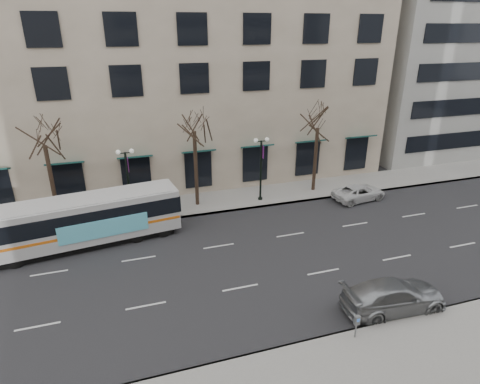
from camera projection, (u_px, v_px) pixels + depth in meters
name	position (u px, v px, depth m)	size (l,w,h in m)	color
ground	(229.00, 265.00, 23.60)	(160.00, 160.00, 0.00)	black
sidewalk_far	(257.00, 196.00, 32.88)	(80.00, 4.00, 0.15)	gray
building_hotel	(143.00, 37.00, 36.89)	(40.00, 20.00, 24.00)	tan
tree_far_left	(42.00, 131.00, 25.98)	(3.60, 3.60, 8.34)	black
tree_far_mid	(194.00, 118.00, 28.68)	(3.60, 3.60, 8.55)	black
tree_far_right	(319.00, 116.00, 31.65)	(3.60, 3.60, 8.06)	black
lamp_post_left	(128.00, 180.00, 28.29)	(1.22, 0.45, 5.21)	black
lamp_post_right	(261.00, 166.00, 31.07)	(1.22, 0.45, 5.21)	black
city_bus	(86.00, 219.00, 25.28)	(12.01, 4.09, 3.19)	silver
silver_car	(394.00, 296.00, 19.71)	(2.15, 5.28, 1.53)	#929599
white_pickup	(359.00, 193.00, 32.23)	(2.03, 4.41, 1.23)	silver
pay_station	(357.00, 322.00, 17.64)	(0.25, 0.17, 1.16)	slate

